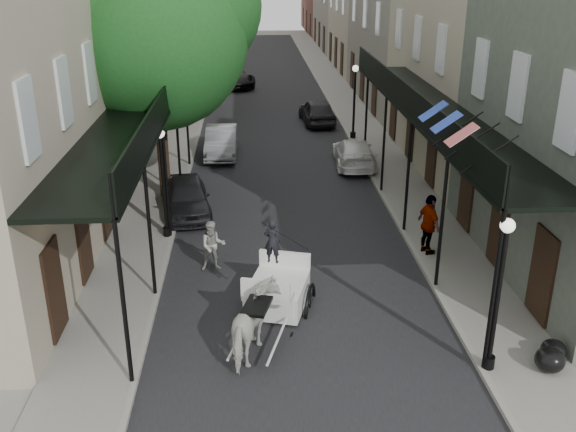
{
  "coord_description": "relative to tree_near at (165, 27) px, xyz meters",
  "views": [
    {
      "loc": [
        -1.26,
        -14.03,
        8.93
      ],
      "look_at": [
        -0.15,
        3.87,
        1.6
      ],
      "focal_mm": 40.0,
      "sensor_mm": 36.0,
      "label": 1
    }
  ],
  "objects": [
    {
      "name": "ground",
      "position": [
        4.2,
        -10.18,
        -6.49
      ],
      "size": [
        140.0,
        140.0,
        0.0
      ],
      "primitive_type": "plane",
      "color": "gray",
      "rests_on": "ground"
    },
    {
      "name": "road",
      "position": [
        4.2,
        9.82,
        -6.48
      ],
      "size": [
        8.0,
        90.0,
        0.01
      ],
      "primitive_type": "cube",
      "color": "black",
      "rests_on": "ground"
    },
    {
      "name": "sidewalk_left",
      "position": [
        -0.8,
        9.82,
        -6.43
      ],
      "size": [
        2.2,
        90.0,
        0.12
      ],
      "primitive_type": "cube",
      "color": "gray",
      "rests_on": "ground"
    },
    {
      "name": "sidewalk_right",
      "position": [
        9.2,
        9.82,
        -6.43
      ],
      "size": [
        2.2,
        90.0,
        0.12
      ],
      "primitive_type": "cube",
      "color": "gray",
      "rests_on": "ground"
    },
    {
      "name": "building_row_left",
      "position": [
        -4.4,
        19.82,
        -1.24
      ],
      "size": [
        5.0,
        80.0,
        10.5
      ],
      "primitive_type": "cube",
      "color": "#A29782",
      "rests_on": "ground"
    },
    {
      "name": "building_row_right",
      "position": [
        12.8,
        19.82,
        -1.24
      ],
      "size": [
        5.0,
        80.0,
        10.5
      ],
      "primitive_type": "cube",
      "color": "gray",
      "rests_on": "ground"
    },
    {
      "name": "gallery_left",
      "position": [
        -0.59,
        -3.2,
        -2.44
      ],
      "size": [
        2.2,
        18.05,
        4.88
      ],
      "color": "black",
      "rests_on": "sidewalk_left"
    },
    {
      "name": "gallery_right",
      "position": [
        8.99,
        -3.2,
        -2.44
      ],
      "size": [
        2.2,
        18.05,
        4.88
      ],
      "color": "black",
      "rests_on": "sidewalk_right"
    },
    {
      "name": "tree_near",
      "position": [
        0.0,
        0.0,
        0.0
      ],
      "size": [
        7.31,
        6.8,
        9.63
      ],
      "color": "#382619",
      "rests_on": "sidewalk_left"
    },
    {
      "name": "tree_far",
      "position": [
        -0.05,
        14.0,
        -0.65
      ],
      "size": [
        6.45,
        6.0,
        8.61
      ],
      "color": "#382619",
      "rests_on": "sidewalk_left"
    },
    {
      "name": "lamppost_right_near",
      "position": [
        8.3,
        -12.18,
        -4.44
      ],
      "size": [
        0.32,
        0.32,
        3.71
      ],
      "color": "black",
      "rests_on": "sidewalk_right"
    },
    {
      "name": "lamppost_left",
      "position": [
        0.1,
        -4.18,
        -4.44
      ],
      "size": [
        0.32,
        0.32,
        3.71
      ],
      "color": "black",
      "rests_on": "sidewalk_left"
    },
    {
      "name": "lamppost_right_far",
      "position": [
        8.3,
        7.82,
        -4.44
      ],
      "size": [
        0.32,
        0.32,
        3.71
      ],
      "color": "black",
      "rests_on": "sidewalk_right"
    },
    {
      "name": "horse",
      "position": [
        2.99,
        -11.18,
        -5.63
      ],
      "size": [
        1.43,
        2.2,
        1.71
      ],
      "primitive_type": "imported",
      "rotation": [
        0.0,
        0.0,
        2.87
      ],
      "color": "beige",
      "rests_on": "ground"
    },
    {
      "name": "carriage",
      "position": [
        3.71,
        -8.62,
        -5.38
      ],
      "size": [
        2.18,
        2.81,
        2.86
      ],
      "rotation": [
        0.0,
        0.0,
        -0.27
      ],
      "color": "black",
      "rests_on": "ground"
    },
    {
      "name": "pedestrian_walking",
      "position": [
        1.76,
        -6.54,
        -5.7
      ],
      "size": [
        0.84,
        0.7,
        1.57
      ],
      "primitive_type": "imported",
      "rotation": [
        0.0,
        0.0,
        0.14
      ],
      "color": "#A3A39A",
      "rests_on": "ground"
    },
    {
      "name": "pedestrian_sidewalk_left",
      "position": [
        -0.61,
        11.72,
        -5.45
      ],
      "size": [
        1.21,
        0.72,
        1.84
      ],
      "primitive_type": "imported",
      "rotation": [
        0.0,
        0.0,
        3.17
      ],
      "color": "gray",
      "rests_on": "sidewalk_left"
    },
    {
      "name": "pedestrian_sidewalk_right",
      "position": [
        8.49,
        -6.06,
        -5.39
      ],
      "size": [
        0.78,
        1.24,
        1.96
      ],
      "primitive_type": "imported",
      "rotation": [
        0.0,
        0.0,
        1.86
      ],
      "color": "gray",
      "rests_on": "sidewalk_right"
    },
    {
      "name": "car_left_near",
      "position": [
        0.6,
        -1.94,
        -5.82
      ],
      "size": [
        2.16,
        4.13,
        1.34
      ],
      "primitive_type": "imported",
      "rotation": [
        0.0,
        0.0,
        0.15
      ],
      "color": "black",
      "rests_on": "ground"
    },
    {
      "name": "car_left_mid",
      "position": [
        1.6,
        5.48,
        -5.81
      ],
      "size": [
        1.48,
        4.16,
        1.37
      ],
      "primitive_type": "imported",
      "rotation": [
        0.0,
        0.0,
        -0.01
      ],
      "color": "gray",
      "rests_on": "ground"
    },
    {
      "name": "car_left_far",
      "position": [
        1.6,
        22.89,
        -5.7
      ],
      "size": [
        4.18,
        6.16,
        1.57
      ],
      "primitive_type": "imported",
      "rotation": [
        0.0,
        0.0,
        0.31
      ],
      "color": "black",
      "rests_on": "ground"
    },
    {
      "name": "car_right_near",
      "position": [
        7.64,
        3.49,
        -5.88
      ],
      "size": [
        1.93,
        4.3,
        1.22
      ],
      "primitive_type": "imported",
      "rotation": [
        0.0,
        0.0,
        3.09
      ],
      "color": "white",
      "rests_on": "ground"
    },
    {
      "name": "car_right_far",
      "position": [
        6.8,
        11.41,
        -5.78
      ],
      "size": [
        1.96,
        4.26,
        1.41
      ],
      "primitive_type": "imported",
      "rotation": [
        0.0,
        0.0,
        3.21
      ],
      "color": "black",
      "rests_on": "ground"
    },
    {
      "name": "trash_bags",
      "position": [
        9.75,
        -12.2,
        -6.1
      ],
      "size": [
        0.94,
        1.09,
        0.58
      ],
      "color": "black",
      "rests_on": "sidewalk_right"
    }
  ]
}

